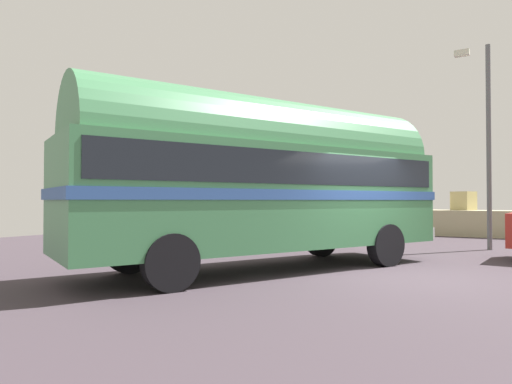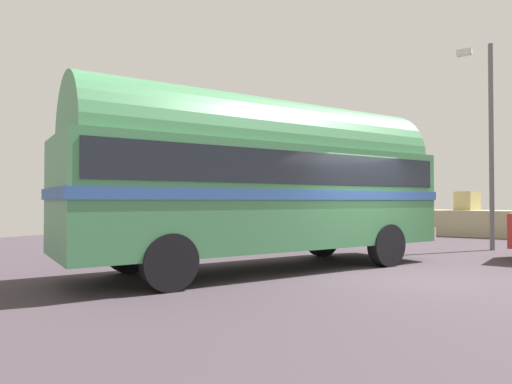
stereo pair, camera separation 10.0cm
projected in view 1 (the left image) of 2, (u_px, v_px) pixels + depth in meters
name	position (u px, v px, depth m)	size (l,w,h in m)	color
ground	(400.00, 276.00, 8.96)	(32.00, 26.00, 0.02)	#3C3239
breakwater	(477.00, 220.00, 18.89)	(31.36, 2.01, 2.47)	tan
vintage_coach	(264.00, 176.00, 9.72)	(5.78, 8.79, 3.70)	black
lamp_post	(485.00, 134.00, 13.71)	(1.03, 0.31, 6.29)	#5B5B60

